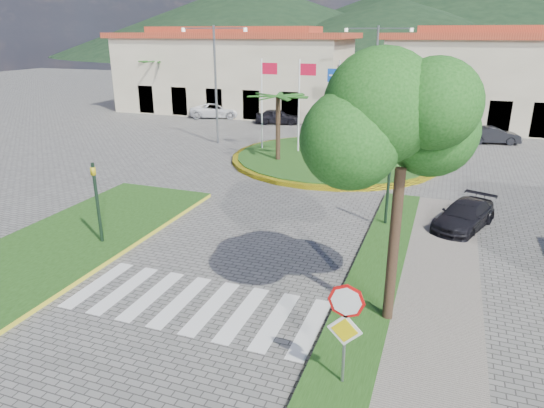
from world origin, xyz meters
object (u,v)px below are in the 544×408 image
(car_dark_a, at_px, (278,116))
(stop_sign, at_px, (345,320))
(car_side_right, at_px, (464,216))
(roundabout_island, at_px, (334,158))
(white_van, at_px, (217,110))
(deciduous_tree, at_px, (404,137))
(car_dark_b, at_px, (493,135))

(car_dark_a, bearing_deg, stop_sign, -172.18)
(stop_sign, bearing_deg, car_side_right, 76.68)
(car_dark_a, relative_size, car_side_right, 0.98)
(roundabout_island, height_order, white_van, roundabout_island)
(car_side_right, bearing_deg, stop_sign, -83.10)
(deciduous_tree, relative_size, car_dark_b, 1.87)
(stop_sign, distance_m, car_dark_b, 29.12)
(deciduous_tree, distance_m, car_side_right, 9.41)
(car_dark_b, bearing_deg, roundabout_island, 119.17)
(deciduous_tree, xyz_separation_m, white_van, (-19.43, 28.93, -4.49))
(car_dark_b, relative_size, car_side_right, 0.94)
(car_side_right, bearing_deg, roundabout_island, 149.84)
(deciduous_tree, relative_size, white_van, 1.38)
(white_van, height_order, car_dark_a, white_van)
(deciduous_tree, height_order, car_dark_b, deciduous_tree)
(stop_sign, xyz_separation_m, car_dark_b, (4.65, 28.73, -1.19))
(stop_sign, height_order, car_dark_a, stop_sign)
(car_dark_b, bearing_deg, white_van, 69.00)
(deciduous_tree, xyz_separation_m, car_side_right, (2.00, 7.95, -4.62))
(white_van, bearing_deg, car_side_right, -149.58)
(stop_sign, relative_size, car_dark_a, 0.70)
(white_van, height_order, car_dark_b, white_van)
(car_dark_b, bearing_deg, deciduous_tree, 157.89)
(roundabout_island, distance_m, white_van, 18.35)
(roundabout_island, xyz_separation_m, stop_sign, (4.90, -20.04, 1.62))
(car_dark_b, xyz_separation_m, car_side_right, (-2.05, -17.74, -0.04))
(roundabout_island, distance_m, deciduous_tree, 18.55)
(white_van, bearing_deg, car_dark_b, -113.04)
(car_dark_b, bearing_deg, stop_sign, 157.66)
(stop_sign, height_order, deciduous_tree, deciduous_tree)
(white_van, bearing_deg, car_dark_a, -115.31)
(stop_sign, xyz_separation_m, deciduous_tree, (0.60, 3.04, 3.38))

